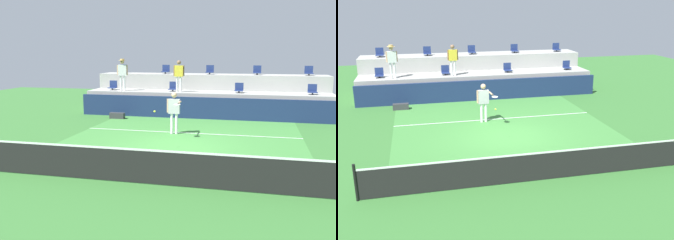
{
  "view_description": "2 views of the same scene",
  "coord_description": "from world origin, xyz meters",
  "views": [
    {
      "loc": [
        2.7,
        -12.8,
        3.29
      ],
      "look_at": [
        -0.06,
        -1.22,
        1.18
      ],
      "focal_mm": 40.37,
      "sensor_mm": 36.0,
      "label": 1
    },
    {
      "loc": [
        -3.47,
        -13.9,
        5.18
      ],
      "look_at": [
        -0.25,
        -0.63,
        0.9
      ],
      "focal_mm": 40.89,
      "sensor_mm": 36.0,
      "label": 2
    }
  ],
  "objects": [
    {
      "name": "stadium_chair_upper_right",
      "position": [
        2.63,
        9.03,
        2.31
      ],
      "size": [
        0.44,
        0.4,
        0.52
      ],
      "color": "#2D2D33",
      "rests_on": "seating_tier_upper"
    },
    {
      "name": "court_service_line",
      "position": [
        0.0,
        2.4,
        0.01
      ],
      "size": [
        9.0,
        0.06,
        0.0
      ],
      "primitive_type": "cube",
      "color": "white",
      "rests_on": "ground_plane"
    },
    {
      "name": "tennis_ball",
      "position": [
        -0.66,
        -0.68,
        1.35
      ],
      "size": [
        0.07,
        0.07,
        0.07
      ],
      "color": "#CCE033"
    },
    {
      "name": "seating_tier_lower",
      "position": [
        0.0,
        7.3,
        0.62
      ],
      "size": [
        13.0,
        1.8,
        1.25
      ],
      "primitive_type": "cube",
      "color": "#9E9E99",
      "rests_on": "ground_plane"
    },
    {
      "name": "stadium_chair_lower_far_right",
      "position": [
        5.37,
        7.23,
        1.46
      ],
      "size": [
        0.44,
        0.4,
        0.52
      ],
      "color": "#2D2D33",
      "rests_on": "seating_tier_lower"
    },
    {
      "name": "seating_tier_upper",
      "position": [
        0.0,
        9.1,
        1.05
      ],
      "size": [
        13.0,
        1.8,
        2.1
      ],
      "primitive_type": "cube",
      "color": "#9E9E99",
      "rests_on": "ground_plane"
    },
    {
      "name": "stadium_chair_lower_left",
      "position": [
        -1.79,
        7.23,
        1.46
      ],
      "size": [
        0.44,
        0.4,
        0.52
      ],
      "color": "#2D2D33",
      "rests_on": "seating_tier_lower"
    },
    {
      "name": "sponsor_backboard",
      "position": [
        0.0,
        6.0,
        0.55
      ],
      "size": [
        13.0,
        0.16,
        1.1
      ],
      "primitive_type": "cube",
      "color": "navy",
      "rests_on": "ground_plane"
    },
    {
      "name": "court_inner_paint",
      "position": [
        0.0,
        1.0,
        0.0
      ],
      "size": [
        9.0,
        10.0,
        0.01
      ],
      "primitive_type": "cube",
      "color": "#3D7F38",
      "rests_on": "ground_plane"
    },
    {
      "name": "stadium_chair_lower_right",
      "position": [
        1.75,
        7.23,
        1.46
      ],
      "size": [
        0.44,
        0.4,
        0.52
      ],
      "color": "#2D2D33",
      "rests_on": "seating_tier_lower"
    },
    {
      "name": "equipment_bag",
      "position": [
        -4.24,
        5.09,
        0.15
      ],
      "size": [
        0.76,
        0.28,
        0.3
      ],
      "primitive_type": "cube",
      "color": "#333338",
      "rests_on": "ground_plane"
    },
    {
      "name": "stadium_chair_upper_far_right",
      "position": [
        5.36,
        9.03,
        2.31
      ],
      "size": [
        0.44,
        0.4,
        0.52
      ],
      "color": "#2D2D33",
      "rests_on": "seating_tier_upper"
    },
    {
      "name": "stadium_chair_upper_far_left",
      "position": [
        -5.31,
        9.03,
        2.31
      ],
      "size": [
        0.44,
        0.4,
        0.52
      ],
      "color": "#2D2D33",
      "rests_on": "seating_tier_upper"
    },
    {
      "name": "stadium_chair_upper_center",
      "position": [
        -0.03,
        9.03,
        2.31
      ],
      "size": [
        0.44,
        0.4,
        0.52
      ],
      "color": "#2D2D33",
      "rests_on": "seating_tier_upper"
    },
    {
      "name": "spectator_with_hat",
      "position": [
        -4.56,
        6.85,
        2.33
      ],
      "size": [
        0.59,
        0.48,
        1.75
      ],
      "color": "white",
      "rests_on": "seating_tier_lower"
    },
    {
      "name": "stadium_chair_upper_left",
      "position": [
        -2.65,
        9.03,
        2.31
      ],
      "size": [
        0.44,
        0.4,
        0.52
      ],
      "color": "#2D2D33",
      "rests_on": "seating_tier_upper"
    },
    {
      "name": "ground_plane",
      "position": [
        0.0,
        0.0,
        0.0
      ],
      "size": [
        40.0,
        40.0,
        0.0
      ],
      "primitive_type": "plane",
      "color": "#336B2D"
    },
    {
      "name": "tennis_net",
      "position": [
        0.0,
        -4.0,
        0.5
      ],
      "size": [
        10.48,
        0.08,
        1.07
      ],
      "color": "black",
      "rests_on": "ground_plane"
    },
    {
      "name": "stadium_chair_lower_far_left",
      "position": [
        -5.29,
        7.23,
        1.46
      ],
      "size": [
        0.44,
        0.4,
        0.52
      ],
      "color": "#2D2D33",
      "rests_on": "seating_tier_lower"
    },
    {
      "name": "tennis_player",
      "position": [
        -0.59,
        2.09,
        1.06
      ],
      "size": [
        0.76,
        1.19,
        1.73
      ],
      "color": "white",
      "rests_on": "ground_plane"
    },
    {
      "name": "spectator_in_grey",
      "position": [
        -1.4,
        6.85,
        2.26
      ],
      "size": [
        0.59,
        0.24,
        1.68
      ],
      "color": "white",
      "rests_on": "seating_tier_lower"
    }
  ]
}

